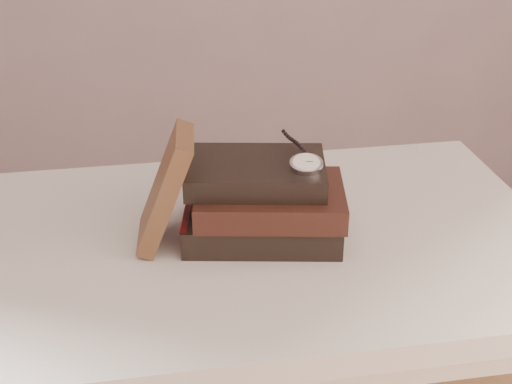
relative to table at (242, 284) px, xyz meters
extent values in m
cube|color=beige|center=(0.00, 0.00, 0.07)|extent=(1.00, 0.60, 0.04)
cube|color=white|center=(0.00, 0.00, 0.01)|extent=(0.88, 0.49, 0.08)
cylinder|color=white|center=(-0.45, 0.25, -0.30)|extent=(0.05, 0.05, 0.71)
cylinder|color=white|center=(0.45, 0.25, -0.30)|extent=(0.05, 0.05, 0.71)
cube|color=black|center=(0.03, 0.00, 0.11)|extent=(0.27, 0.21, 0.05)
cube|color=#F4E2C8|center=(0.04, 0.00, 0.11)|extent=(0.26, 0.19, 0.04)
cube|color=gold|center=(-0.08, 0.05, 0.11)|extent=(0.01, 0.01, 0.05)
cube|color=#660909|center=(-0.08, 0.02, 0.11)|extent=(0.04, 0.15, 0.05)
cube|color=black|center=(0.04, -0.01, 0.16)|extent=(0.25, 0.19, 0.04)
cube|color=#F4E2C8|center=(0.05, -0.01, 0.16)|extent=(0.24, 0.18, 0.03)
cube|color=gold|center=(-0.06, 0.04, 0.16)|extent=(0.01, 0.01, 0.04)
cube|color=black|center=(0.03, 0.02, 0.20)|extent=(0.23, 0.18, 0.04)
cube|color=#F4E2C8|center=(0.03, 0.01, 0.20)|extent=(0.23, 0.17, 0.03)
cube|color=gold|center=(-0.07, 0.06, 0.20)|extent=(0.01, 0.01, 0.04)
cube|color=#3F2718|center=(-0.12, 0.01, 0.18)|extent=(0.10, 0.12, 0.18)
cylinder|color=silver|center=(0.10, -0.02, 0.22)|extent=(0.06, 0.06, 0.02)
cylinder|color=white|center=(0.10, -0.02, 0.22)|extent=(0.05, 0.05, 0.01)
torus|color=silver|center=(0.10, -0.02, 0.22)|extent=(0.06, 0.05, 0.01)
cylinder|color=silver|center=(0.10, 0.01, 0.22)|extent=(0.01, 0.01, 0.01)
cube|color=black|center=(0.10, -0.02, 0.23)|extent=(0.00, 0.01, 0.00)
cube|color=black|center=(0.10, -0.02, 0.23)|extent=(0.01, 0.00, 0.00)
sphere|color=black|center=(0.10, 0.01, 0.23)|extent=(0.01, 0.01, 0.01)
sphere|color=black|center=(0.10, 0.02, 0.23)|extent=(0.01, 0.01, 0.01)
sphere|color=black|center=(0.10, 0.03, 0.23)|extent=(0.01, 0.01, 0.01)
sphere|color=black|center=(0.10, 0.04, 0.23)|extent=(0.01, 0.01, 0.01)
sphere|color=black|center=(0.09, 0.05, 0.23)|extent=(0.01, 0.01, 0.01)
sphere|color=black|center=(0.09, 0.06, 0.23)|extent=(0.01, 0.01, 0.01)
sphere|color=black|center=(0.09, 0.07, 0.22)|extent=(0.01, 0.01, 0.01)
sphere|color=black|center=(0.09, 0.08, 0.22)|extent=(0.01, 0.01, 0.01)
sphere|color=black|center=(0.09, 0.09, 0.22)|extent=(0.01, 0.01, 0.01)
sphere|color=black|center=(0.09, 0.10, 0.23)|extent=(0.01, 0.01, 0.01)
torus|color=silver|center=(-0.06, 0.10, 0.16)|extent=(0.05, 0.02, 0.05)
torus|color=silver|center=(-0.01, 0.09, 0.16)|extent=(0.05, 0.02, 0.05)
cylinder|color=silver|center=(-0.04, 0.09, 0.16)|extent=(0.01, 0.01, 0.00)
cylinder|color=silver|center=(-0.07, 0.16, 0.16)|extent=(0.02, 0.11, 0.03)
cylinder|color=silver|center=(0.02, 0.14, 0.16)|extent=(0.02, 0.11, 0.03)
camera|label=1|loc=(-0.14, -0.97, 0.68)|focal=50.30mm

